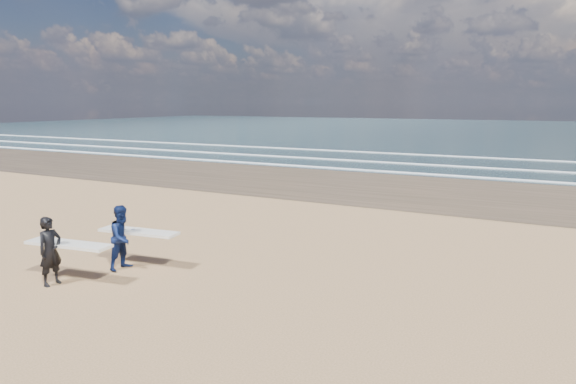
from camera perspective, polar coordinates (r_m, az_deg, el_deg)
The scene contains 2 objects.
surfer_near at distance 13.30m, azimuth -24.61°, elevation -5.87°, with size 2.25×1.07×1.64m.
surfer_far at distance 13.87m, azimuth -17.71°, elevation -4.76°, with size 2.25×1.17×1.67m.
Camera 1 is at (10.77, -7.57, 4.26)m, focal length 32.00 mm.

